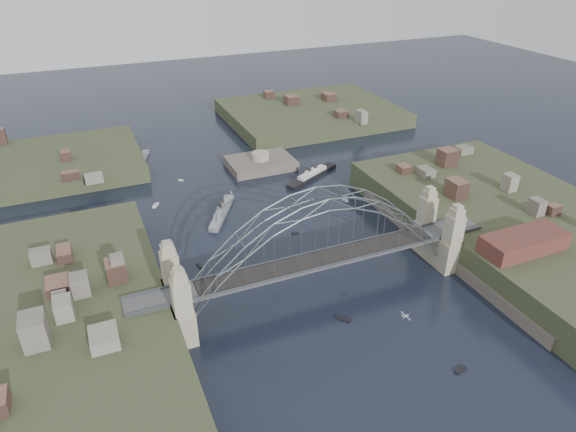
% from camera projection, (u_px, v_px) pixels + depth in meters
% --- Properties ---
extents(ground, '(500.00, 500.00, 0.00)m').
position_uv_depth(ground, '(319.00, 290.00, 115.63)').
color(ground, black).
rests_on(ground, ground).
extents(bridge, '(84.00, 13.80, 24.60)m').
position_uv_depth(bridge, '(321.00, 244.00, 109.62)').
color(bridge, '#48484A').
rests_on(bridge, ground).
extents(shore_west, '(50.50, 90.00, 12.00)m').
position_uv_depth(shore_west, '(43.00, 356.00, 95.01)').
color(shore_west, '#333A21').
rests_on(shore_west, ground).
extents(shore_east, '(50.50, 90.00, 12.00)m').
position_uv_depth(shore_east, '(515.00, 232.00, 134.33)').
color(shore_east, '#333A21').
rests_on(shore_east, ground).
extents(headland_nw, '(60.00, 45.00, 9.00)m').
position_uv_depth(headland_nw, '(50.00, 170.00, 172.82)').
color(headland_nw, '#333A21').
rests_on(headland_nw, ground).
extents(headland_ne, '(70.00, 55.00, 9.50)m').
position_uv_depth(headland_ne, '(311.00, 117.00, 220.75)').
color(headland_ne, '#333A21').
rests_on(headland_ne, ground).
extents(fort_island, '(22.00, 16.00, 9.40)m').
position_uv_depth(fort_island, '(261.00, 168.00, 176.13)').
color(fort_island, '#524A41').
rests_on(fort_island, ground).
extents(wharf_shed, '(20.00, 8.00, 4.00)m').
position_uv_depth(wharf_shed, '(524.00, 242.00, 114.60)').
color(wharf_shed, '#592D26').
rests_on(wharf_shed, shore_east).
extents(finger_pier, '(4.00, 22.00, 1.40)m').
position_uv_depth(finger_pier, '(547.00, 318.00, 106.17)').
color(finger_pier, '#48484A').
rests_on(finger_pier, ground).
extents(naval_cruiser_near, '(12.44, 18.89, 6.07)m').
position_uv_depth(naval_cruiser_near, '(222.00, 212.00, 146.00)').
color(naval_cruiser_near, gray).
rests_on(naval_cruiser_near, ground).
extents(naval_cruiser_far, '(8.03, 16.37, 5.62)m').
position_uv_depth(naval_cruiser_far, '(141.00, 159.00, 179.65)').
color(naval_cruiser_far, gray).
rests_on(naval_cruiser_far, ground).
extents(ocean_liner, '(22.23, 14.11, 5.79)m').
position_uv_depth(ocean_liner, '(312.00, 175.00, 167.95)').
color(ocean_liner, black).
rests_on(ocean_liner, ground).
extents(aeroplane, '(1.49, 2.79, 0.40)m').
position_uv_depth(aeroplane, '(405.00, 316.00, 95.80)').
color(aeroplane, silver).
extents(small_boat_a, '(1.05, 2.35, 0.45)m').
position_uv_depth(small_boat_a, '(200.00, 266.00, 123.62)').
color(small_boat_a, silver).
rests_on(small_boat_a, ground).
extents(small_boat_b, '(1.83, 0.62, 0.45)m').
position_uv_depth(small_boat_b, '(295.00, 233.00, 137.21)').
color(small_boat_b, silver).
rests_on(small_boat_b, ground).
extents(small_boat_c, '(2.86, 3.06, 0.45)m').
position_uv_depth(small_boat_c, '(343.00, 319.00, 106.79)').
color(small_boat_c, silver).
rests_on(small_boat_c, ground).
extents(small_boat_d, '(1.19, 2.28, 1.43)m').
position_uv_depth(small_boat_d, '(345.00, 200.00, 153.60)').
color(small_boat_d, silver).
rests_on(small_boat_d, ground).
extents(small_boat_e, '(2.57, 3.15, 1.43)m').
position_uv_depth(small_boat_e, '(156.00, 205.00, 150.90)').
color(small_boat_e, silver).
rests_on(small_boat_e, ground).
extents(small_boat_f, '(0.50, 1.43, 0.45)m').
position_uv_depth(small_boat_f, '(231.00, 192.00, 158.52)').
color(small_boat_f, silver).
rests_on(small_boat_f, ground).
extents(small_boat_g, '(2.82, 1.40, 0.45)m').
position_uv_depth(small_boat_g, '(460.00, 370.00, 94.37)').
color(small_boat_g, silver).
rests_on(small_boat_g, ground).
extents(small_boat_h, '(1.70, 1.69, 0.45)m').
position_uv_depth(small_boat_h, '(181.00, 180.00, 166.30)').
color(small_boat_h, silver).
rests_on(small_boat_h, ground).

